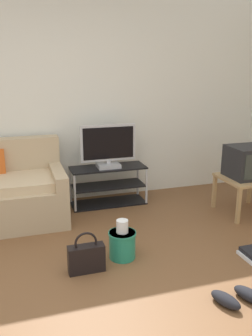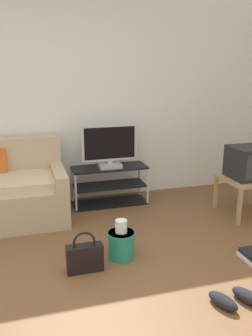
% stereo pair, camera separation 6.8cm
% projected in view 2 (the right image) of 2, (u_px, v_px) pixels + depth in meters
% --- Properties ---
extents(ground_plane, '(9.00, 9.80, 0.02)m').
position_uv_depth(ground_plane, '(87.00, 315.00, 2.63)').
color(ground_plane, brown).
extents(wall_back, '(9.00, 0.10, 2.70)m').
position_uv_depth(wall_back, '(48.00, 98.00, 4.52)').
color(wall_back, silver).
rests_on(wall_back, ground_plane).
extents(tv_stand, '(0.96, 0.37, 0.50)m').
position_uv_depth(tv_stand, '(110.00, 185.00, 4.66)').
color(tv_stand, black).
rests_on(tv_stand, ground_plane).
extents(flat_tv, '(0.70, 0.22, 0.55)m').
position_uv_depth(flat_tv, '(109.00, 147.00, 4.50)').
color(flat_tv, '#B2B2B7').
rests_on(flat_tv, tv_stand).
extents(side_table, '(0.58, 0.58, 0.45)m').
position_uv_depth(side_table, '(247.00, 183.00, 4.30)').
color(side_table, tan).
rests_on(side_table, ground_plane).
extents(crt_tv, '(0.43, 0.43, 0.37)m').
position_uv_depth(crt_tv, '(249.00, 163.00, 4.25)').
color(crt_tv, '#232326').
rests_on(crt_tv, side_table).
extents(handbag, '(0.32, 0.11, 0.38)m').
position_uv_depth(handbag, '(85.00, 257.00, 3.14)').
color(handbag, black).
rests_on(handbag, ground_plane).
extents(cleaning_bucket, '(0.26, 0.26, 0.38)m').
position_uv_depth(cleaning_bucket, '(121.00, 242.00, 3.36)').
color(cleaning_bucket, '#238466').
rests_on(cleaning_bucket, ground_plane).
extents(sneakers_pair, '(0.40, 0.28, 0.09)m').
position_uv_depth(sneakers_pair, '(235.00, 299.00, 2.72)').
color(sneakers_pair, black).
rests_on(sneakers_pair, ground_plane).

